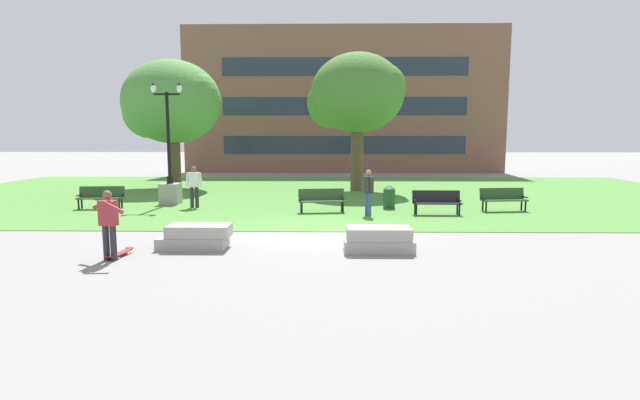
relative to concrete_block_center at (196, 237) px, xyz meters
The scene contains 17 objects.
ground_plane 3.90m from the concrete_block_center, 35.50° to the left, with size 140.00×140.00×0.00m, color gray.
grass_lawn 12.67m from the concrete_block_center, 75.51° to the left, with size 40.00×20.00×0.02m, color #4C8438.
concrete_block_center is the anchor object (origin of this frame).
concrete_block_left 4.88m from the concrete_block_center, ahead, with size 1.80×0.90×0.64m.
person_skateboarder 2.29m from the concrete_block_center, 142.56° to the right, with size 1.06×0.82×1.71m.
skateboard 1.95m from the concrete_block_center, 148.91° to the right, with size 0.33×1.04×0.14m.
park_bench_near_left 12.39m from the concrete_block_center, 32.35° to the left, with size 1.85×0.72×0.90m.
park_bench_near_right 7.02m from the concrete_block_center, 62.08° to the left, with size 1.85×0.75×0.90m.
park_bench_far_left 9.54m from the concrete_block_center, 36.72° to the left, with size 1.81×0.55×0.90m.
park_bench_far_right 9.02m from the concrete_block_center, 129.51° to the left, with size 1.84×0.68×0.90m.
lamp_post_center 9.04m from the concrete_block_center, 111.71° to the left, with size 1.32×0.80×5.20m.
tree_far_left 16.36m from the concrete_block_center, 109.28° to the left, with size 5.66×5.39×7.09m.
tree_near_left 15.46m from the concrete_block_center, 70.06° to the left, with size 5.17×4.92×7.28m.
trash_bin 9.46m from the concrete_block_center, 50.30° to the left, with size 0.49×0.49×0.96m.
person_bystander_near_lawn 7.42m from the concrete_block_center, 47.04° to the left, with size 0.37×0.61×1.71m.
person_bystander_far_lawn 7.61m from the concrete_block_center, 105.30° to the left, with size 0.68×0.31×1.71m.
building_facade_distant 27.70m from the concrete_block_center, 79.91° to the left, with size 25.25×1.03×11.38m.
Camera 1 is at (0.39, -15.31, 3.04)m, focal length 28.00 mm.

